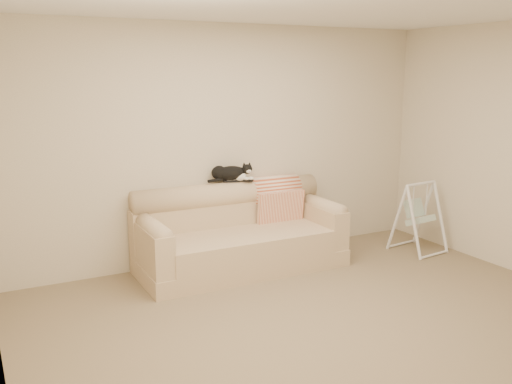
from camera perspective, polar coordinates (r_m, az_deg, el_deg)
ground_plane at (r=5.01m, az=7.06°, el=-12.81°), size 5.00×5.00×0.00m
room_shell at (r=4.58m, az=7.55°, el=4.80°), size 5.04×4.04×2.60m
sofa at (r=6.17m, az=-1.78°, el=-4.41°), size 2.20×0.93×0.90m
remote_a at (r=6.27m, az=-2.48°, el=1.12°), size 0.19×0.08×0.03m
remote_b at (r=6.32m, az=-1.07°, el=1.18°), size 0.17×0.12×0.02m
tuxedo_cat at (r=6.26m, az=-2.55°, el=1.91°), size 0.53×0.26×0.21m
throw_blanket at (r=6.53m, az=1.89°, el=-0.10°), size 0.57×0.38×0.58m
baby_swing at (r=6.98m, az=15.93°, el=-2.39°), size 0.56×0.59×0.83m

